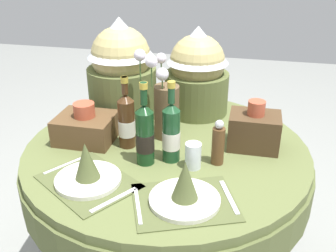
{
  "coord_description": "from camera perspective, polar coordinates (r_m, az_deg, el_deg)",
  "views": [
    {
      "loc": [
        0.32,
        -1.42,
        1.56
      ],
      "look_at": [
        0.0,
        0.03,
        0.83
      ],
      "focal_mm": 41.7,
      "sensor_mm": 36.0,
      "label": 1
    }
  ],
  "objects": [
    {
      "name": "gift_tub_back_left",
      "position": [
        1.88,
        -6.84,
        8.74
      ],
      "size": [
        0.33,
        0.33,
        0.48
      ],
      "color": "#566033",
      "rests_on": "dining_table"
    },
    {
      "name": "woven_basket_side_left",
      "position": [
        1.72,
        -11.92,
        -0.11
      ],
      "size": [
        0.24,
        0.2,
        0.17
      ],
      "color": "brown",
      "rests_on": "dining_table"
    },
    {
      "name": "flower_vase",
      "position": [
        1.68,
        -0.49,
        3.16
      ],
      "size": [
        0.19,
        0.14,
        0.39
      ],
      "color": "brown",
      "rests_on": "dining_table"
    },
    {
      "name": "gift_tub_back_centre",
      "position": [
        1.91,
        4.27,
        8.35
      ],
      "size": [
        0.32,
        0.32,
        0.43
      ],
      "color": "#566033",
      "rests_on": "dining_table"
    },
    {
      "name": "place_setting_left",
      "position": [
        1.44,
        -11.71,
        -6.47
      ],
      "size": [
        0.43,
        0.4,
        0.16
      ],
      "color": "#4E562F",
      "rests_on": "dining_table"
    },
    {
      "name": "woven_basket_side_right",
      "position": [
        1.66,
        12.48,
        -0.52
      ],
      "size": [
        0.21,
        0.16,
        0.21
      ],
      "color": "#47331E",
      "rests_on": "dining_table"
    },
    {
      "name": "pepper_mill",
      "position": [
        1.51,
        7.34,
        -2.61
      ],
      "size": [
        0.05,
        0.05,
        0.19
      ],
      "color": "brown",
      "rests_on": "dining_table"
    },
    {
      "name": "dining_table",
      "position": [
        1.73,
        -0.22,
        -6.5
      ],
      "size": [
        1.22,
        1.22,
        0.75
      ],
      "color": "#5B6638",
      "rests_on": "ground"
    },
    {
      "name": "place_setting_right",
      "position": [
        1.31,
        2.47,
        -9.46
      ],
      "size": [
        0.41,
        0.37,
        0.16
      ],
      "color": "#4E562F",
      "rests_on": "dining_table"
    },
    {
      "name": "wine_bottle_left",
      "position": [
        1.49,
        -3.4,
        -1.18
      ],
      "size": [
        0.07,
        0.07,
        0.33
      ],
      "color": "#143819",
      "rests_on": "dining_table"
    },
    {
      "name": "wine_bottle_right",
      "position": [
        1.51,
        0.47,
        -0.87
      ],
      "size": [
        0.07,
        0.07,
        0.33
      ],
      "color": "#194223",
      "rests_on": "dining_table"
    },
    {
      "name": "tumbler_near_left",
      "position": [
        1.49,
        3.69,
        -4.35
      ],
      "size": [
        0.06,
        0.06,
        0.1
      ],
      "primitive_type": "cylinder",
      "color": "silver",
      "rests_on": "dining_table"
    },
    {
      "name": "wine_bottle_centre",
      "position": [
        1.62,
        -6.09,
        0.8
      ],
      "size": [
        0.07,
        0.07,
        0.31
      ],
      "color": "#422814",
      "rests_on": "dining_table"
    }
  ]
}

